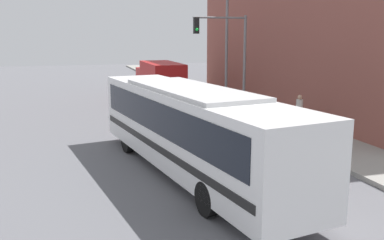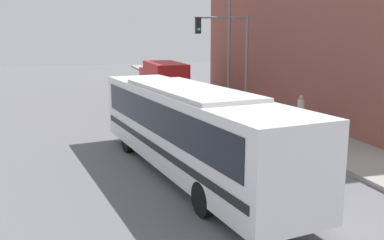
# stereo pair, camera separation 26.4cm
# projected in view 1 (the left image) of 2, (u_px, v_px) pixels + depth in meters

# --- Properties ---
(ground_plane) EXTENTS (120.00, 120.00, 0.00)m
(ground_plane) POSITION_uv_depth(u_px,v_px,m) (233.00, 188.00, 13.90)
(ground_plane) COLOR slate
(sidewalk) EXTENTS (3.13, 70.00, 0.17)m
(sidewalk) POSITION_uv_depth(u_px,v_px,m) (209.00, 95.00, 34.38)
(sidewalk) COLOR gray
(sidewalk) RESTS_ON ground_plane
(building_facade) EXTENTS (6.00, 24.07, 12.57)m
(building_facade) POSITION_uv_depth(u_px,v_px,m) (310.00, 13.00, 27.92)
(building_facade) COLOR brown
(building_facade) RESTS_ON ground_plane
(city_bus) EXTENTS (4.34, 12.54, 3.13)m
(city_bus) POSITION_uv_depth(u_px,v_px,m) (189.00, 125.00, 14.85)
(city_bus) COLOR white
(city_bus) RESTS_ON ground_plane
(delivery_truck) EXTENTS (2.31, 8.43, 2.83)m
(delivery_truck) POSITION_uv_depth(u_px,v_px,m) (159.00, 78.00, 33.12)
(delivery_truck) COLOR #B21919
(delivery_truck) RESTS_ON ground_plane
(fire_hydrant) EXTENTS (0.22, 0.30, 0.71)m
(fire_hydrant) POSITION_uv_depth(u_px,v_px,m) (322.00, 141.00, 17.81)
(fire_hydrant) COLOR gold
(fire_hydrant) RESTS_ON sidewalk
(traffic_light_pole) EXTENTS (3.28, 0.35, 5.82)m
(traffic_light_pole) POSITION_uv_depth(u_px,v_px,m) (228.00, 48.00, 24.78)
(traffic_light_pole) COLOR slate
(traffic_light_pole) RESTS_ON sidewalk
(parking_meter) EXTENTS (0.14, 0.14, 1.41)m
(parking_meter) POSITION_uv_depth(u_px,v_px,m) (258.00, 105.00, 23.47)
(parking_meter) COLOR slate
(parking_meter) RESTS_ON sidewalk
(street_lamp) EXTENTS (3.15, 0.28, 7.70)m
(street_lamp) POSITION_uv_depth(u_px,v_px,m) (221.00, 36.00, 27.86)
(street_lamp) COLOR slate
(street_lamp) RESTS_ON sidewalk
(pedestrian_near_corner) EXTENTS (0.34, 0.34, 1.78)m
(pedestrian_near_corner) POSITION_uv_depth(u_px,v_px,m) (299.00, 112.00, 21.43)
(pedestrian_near_corner) COLOR slate
(pedestrian_near_corner) RESTS_ON sidewalk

